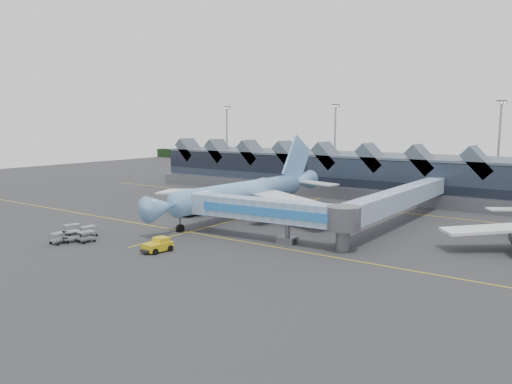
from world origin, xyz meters
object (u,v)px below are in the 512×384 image
Objects in this scene: jet_bridge at (281,213)px; fuel_truck at (199,206)px; pushback_tug at (158,245)px; main_airliner at (247,192)px.

jet_bridge reaches higher than fuel_truck.
pushback_tug is at bearing -57.22° from fuel_truck.
pushback_tug is (13.61, -23.27, -0.78)m from fuel_truck.
fuel_truck is at bearing 127.20° from pushback_tug.
jet_bridge is at bearing 59.85° from pushback_tug.
pushback_tug is at bearing -131.20° from jet_bridge.
fuel_truck is 1.97× the size of pushback_tug.
jet_bridge is (16.12, -13.67, -0.08)m from main_airliner.
jet_bridge is 25.98m from fuel_truck.
main_airliner is at bearing 30.77° from fuel_truck.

